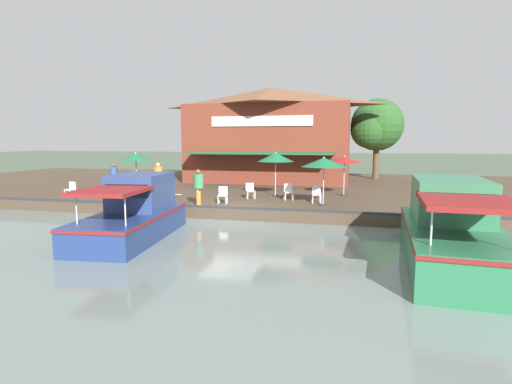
# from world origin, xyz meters

# --- Properties ---
(ground_plane) EXTENTS (220.00, 220.00, 0.00)m
(ground_plane) POSITION_xyz_m (0.00, 0.00, 0.00)
(ground_plane) COLOR #4C5B47
(quay_deck) EXTENTS (22.00, 56.00, 0.60)m
(quay_deck) POSITION_xyz_m (-11.00, 0.00, 0.30)
(quay_deck) COLOR #4C3D2D
(quay_deck) RESTS_ON ground
(quay_edge_fender) EXTENTS (0.20, 50.40, 0.10)m
(quay_edge_fender) POSITION_xyz_m (-0.10, 0.00, 0.65)
(quay_edge_fender) COLOR #2D2D33
(quay_edge_fender) RESTS_ON quay_deck
(waterfront_restaurant) EXTENTS (9.20, 12.69, 7.24)m
(waterfront_restaurant) POSITION_xyz_m (-13.79, -0.84, 4.27)
(waterfront_restaurant) COLOR brown
(waterfront_restaurant) RESTS_ON quay_deck
(patio_umbrella_mid_patio_right) EXTENTS (2.15, 2.15, 2.37)m
(patio_umbrella_mid_patio_right) POSITION_xyz_m (-2.05, 4.11, 2.70)
(patio_umbrella_mid_patio_right) COLOR #B7B7B7
(patio_umbrella_mid_patio_right) RESTS_ON quay_deck
(patio_umbrella_near_quay_edge) EXTENTS (1.96, 1.96, 2.29)m
(patio_umbrella_near_quay_edge) POSITION_xyz_m (-5.91, 5.02, 2.67)
(patio_umbrella_near_quay_edge) COLOR #B7B7B7
(patio_umbrella_near_quay_edge) RESTS_ON quay_deck
(patio_umbrella_by_entrance) EXTENTS (2.04, 2.04, 2.51)m
(patio_umbrella_by_entrance) POSITION_xyz_m (-4.82, 1.23, 2.81)
(patio_umbrella_by_entrance) COLOR #B7B7B7
(patio_umbrella_by_entrance) RESTS_ON quay_deck
(patio_umbrella_far_corner) EXTENTS (1.71, 1.71, 2.49)m
(patio_umbrella_far_corner) POSITION_xyz_m (-2.72, -6.32, 2.84)
(patio_umbrella_far_corner) COLOR #B7B7B7
(patio_umbrella_far_corner) RESTS_ON quay_deck
(cafe_chair_far_corner_seat) EXTENTS (0.51, 0.51, 0.85)m
(cafe_chair_far_corner_seat) POSITION_xyz_m (-2.85, 3.72, 1.08)
(cafe_chair_far_corner_seat) COLOR white
(cafe_chair_far_corner_seat) RESTS_ON quay_deck
(cafe_chair_back_row_seat) EXTENTS (0.49, 0.49, 0.85)m
(cafe_chair_back_row_seat) POSITION_xyz_m (-1.75, -9.86, 1.08)
(cafe_chair_back_row_seat) COLOR white
(cafe_chair_back_row_seat) RESTS_ON quay_deck
(cafe_chair_under_first_umbrella) EXTENTS (0.51, 0.51, 0.85)m
(cafe_chair_under_first_umbrella) POSITION_xyz_m (-1.50, -0.84, 1.08)
(cafe_chair_under_first_umbrella) COLOR white
(cafe_chair_under_first_umbrella) RESTS_ON quay_deck
(cafe_chair_facing_river) EXTENTS (0.59, 0.59, 0.85)m
(cafe_chair_facing_river) POSITION_xyz_m (-3.46, 0.08, 1.08)
(cafe_chair_facing_river) COLOR white
(cafe_chair_facing_river) RESTS_ON quay_deck
(cafe_chair_mid_patio) EXTENTS (0.56, 0.56, 0.85)m
(cafe_chair_mid_patio) POSITION_xyz_m (-3.55, 2.17, 1.08)
(cafe_chair_mid_patio) COLOR white
(cafe_chair_mid_patio) RESTS_ON quay_deck
(person_at_quay_edge) EXTENTS (0.46, 0.46, 1.64)m
(person_at_quay_edge) POSITION_xyz_m (-5.90, -9.81, 1.62)
(person_at_quay_edge) COLOR #B23338
(person_at_quay_edge) RESTS_ON quay_deck
(person_near_entrance) EXTENTS (0.50, 0.50, 1.77)m
(person_near_entrance) POSITION_xyz_m (-0.61, -1.78, 1.72)
(person_near_entrance) COLOR orange
(person_near_entrance) RESTS_ON quay_deck
(person_mid_patio) EXTENTS (0.51, 0.51, 1.82)m
(person_mid_patio) POSITION_xyz_m (-4.65, -5.97, 1.76)
(person_mid_patio) COLOR #4C4C56
(person_mid_patio) RESTS_ON quay_deck
(motorboat_fourth_along) EXTENTS (7.05, 3.00, 2.36)m
(motorboat_fourth_along) POSITION_xyz_m (3.55, -2.64, 0.92)
(motorboat_fourth_along) COLOR navy
(motorboat_fourth_along) RESTS_ON river_water
(motorboat_nearest_quay) EXTENTS (8.15, 3.11, 2.47)m
(motorboat_nearest_quay) POSITION_xyz_m (4.14, 8.44, 1.01)
(motorboat_nearest_quay) COLOR #287047
(motorboat_nearest_quay) RESTS_ON river_water
(tree_upstream_bank) EXTENTS (4.27, 4.06, 6.12)m
(tree_upstream_bank) POSITION_xyz_m (-16.21, -1.90, 4.57)
(tree_upstream_bank) COLOR brown
(tree_upstream_bank) RESTS_ON quay_deck
(tree_behind_restaurant) EXTENTS (4.45, 4.24, 6.55)m
(tree_behind_restaurant) POSITION_xyz_m (-16.78, 7.21, 4.91)
(tree_behind_restaurant) COLOR brown
(tree_behind_restaurant) RESTS_ON quay_deck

